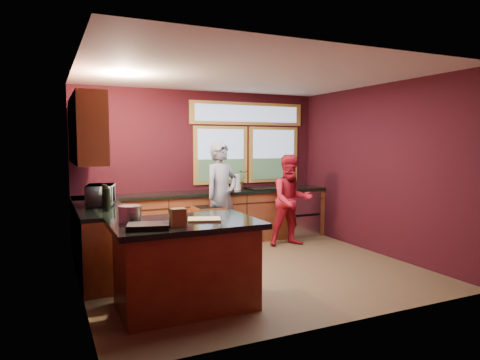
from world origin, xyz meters
TOP-DOWN VIEW (x-y plane):
  - floor at (0.00, 0.00)m, footprint 4.50×4.50m
  - room_shell at (-0.60, 0.32)m, footprint 4.52×4.02m
  - back_counter at (0.20, 1.70)m, footprint 4.50×0.64m
  - left_counter at (-1.95, 0.85)m, footprint 0.64×2.30m
  - island at (-1.25, -0.93)m, footprint 1.55×1.05m
  - person_grey at (0.06, 1.25)m, footprint 0.76×0.63m
  - person_red at (1.26, 1.00)m, footprint 0.84×0.70m
  - microwave at (-1.92, 0.73)m, footprint 0.45×0.57m
  - potted_plant at (0.60, 1.75)m, footprint 0.31×0.27m
  - paper_towel at (0.55, 1.70)m, footprint 0.12×0.12m
  - cutting_board at (-1.05, -0.98)m, footprint 0.41×0.35m
  - stock_pot at (-1.80, -0.78)m, footprint 0.24×0.24m
  - paper_bag at (-1.40, -1.18)m, footprint 0.15×0.12m
  - black_tray at (-1.70, -1.18)m, footprint 0.46×0.38m

SIDE VIEW (x-z plane):
  - floor at x=0.00m, z-range 0.00..0.00m
  - back_counter at x=0.20m, z-range 0.00..0.93m
  - left_counter at x=-1.95m, z-range 0.00..0.93m
  - island at x=-1.25m, z-range 0.01..0.95m
  - person_red at x=1.26m, z-range 0.00..1.58m
  - person_grey at x=0.06m, z-range 0.00..1.79m
  - cutting_board at x=-1.05m, z-range 0.94..0.96m
  - black_tray at x=-1.70m, z-range 0.94..0.99m
  - stock_pot at x=-1.80m, z-range 0.94..1.12m
  - paper_bag at x=-1.40m, z-range 0.94..1.12m
  - paper_towel at x=0.55m, z-range 0.93..1.21m
  - microwave at x=-1.92m, z-range 0.93..1.21m
  - potted_plant at x=0.60m, z-range 0.93..1.28m
  - room_shell at x=-0.60m, z-range 0.44..3.15m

